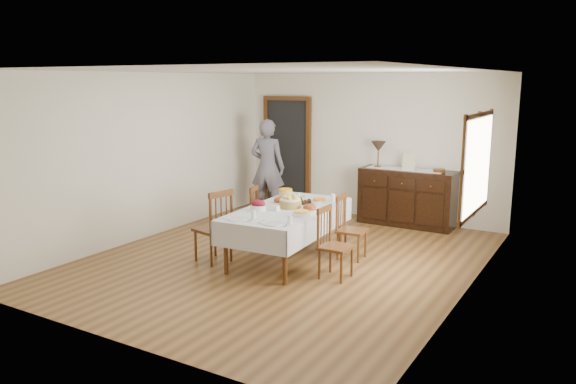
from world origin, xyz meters
The scene contains 26 objects.
ground centered at (0.00, 0.00, 0.00)m, with size 6.00×6.00×0.00m, color brown.
room_shell centered at (-0.15, 0.42, 1.64)m, with size 5.02×6.02×2.65m.
dining_table centered at (0.03, 0.03, 0.65)m, with size 1.22×2.21×0.74m.
chair_left_near centered at (-0.76, -0.59, 0.52)m, with size 0.51×0.51×1.02m.
chair_left_far centered at (-0.89, 0.36, 0.46)m, with size 0.47×0.47×0.90m.
chair_right_near centered at (0.90, -0.32, 0.46)m, with size 0.38×0.38×0.91m.
chair_right_far centered at (0.75, 0.51, 0.46)m, with size 0.40×0.40×0.91m.
sideboard centered at (0.84, 2.72, 0.49)m, with size 1.63×0.59×0.98m.
person centered at (-1.66, 2.16, 0.95)m, with size 0.60×0.38×1.91m, color slate.
bread_basket centered at (0.06, 0.07, 0.81)m, with size 0.31×0.31×0.19m.
egg_basket centered at (0.04, 0.41, 0.77)m, with size 0.29×0.29×0.10m.
ham_platter_a centered at (-0.23, 0.25, 0.77)m, with size 0.29×0.29×0.11m.
ham_platter_b centered at (0.36, 0.06, 0.77)m, with size 0.30×0.30×0.11m.
beet_bowl centered at (-0.23, -0.31, 0.81)m, with size 0.21×0.21×0.16m.
carrot_bowl centered at (0.30, 0.47, 0.78)m, with size 0.22×0.22×0.09m.
pineapple_bowl centered at (-0.35, 0.61, 0.81)m, with size 0.22×0.22×0.14m.
casserole_dish centered at (0.42, -0.26, 0.77)m, with size 0.24×0.24×0.07m.
butter_dish centered at (-0.06, -0.18, 0.77)m, with size 0.15×0.10×0.07m.
setting_left centered at (-0.15, -0.80, 0.76)m, with size 0.43×0.31×0.10m.
setting_right centered at (0.37, -0.77, 0.76)m, with size 0.43×0.31×0.10m.
glass_far_a centered at (-0.15, 0.65, 0.78)m, with size 0.07×0.07×0.09m.
glass_far_b centered at (0.38, 0.74, 0.79)m, with size 0.06×0.06×0.11m.
runner centered at (0.80, 2.73, 0.98)m, with size 1.30×0.35×0.01m.
table_lamp centered at (0.30, 2.69, 1.33)m, with size 0.26×0.26×0.46m.
picture_frame centered at (0.88, 2.63, 1.12)m, with size 0.22×0.08×0.28m.
deco_bowl centered at (1.38, 2.69, 1.01)m, with size 0.20×0.20×0.06m.
Camera 1 is at (3.89, -6.49, 2.48)m, focal length 35.00 mm.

